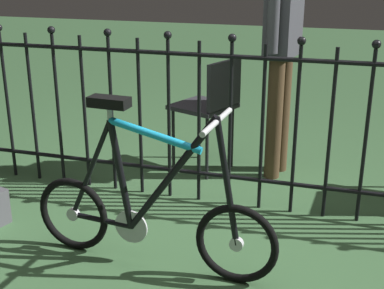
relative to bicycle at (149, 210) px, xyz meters
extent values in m
plane|color=#3A613A|center=(0.23, 0.14, -0.31)|extent=(20.00, 20.00, 0.00)
cylinder|color=black|center=(-1.38, 0.82, 0.21)|extent=(0.02, 0.02, 1.03)
cylinder|color=black|center=(-1.18, 0.82, 0.21)|extent=(0.02, 0.02, 1.03)
cylinder|color=black|center=(-0.98, 0.82, 0.21)|extent=(0.02, 0.02, 1.03)
sphere|color=black|center=(-0.98, 0.82, 0.75)|extent=(0.05, 0.05, 0.05)
cylinder|color=black|center=(-0.78, 0.82, 0.21)|extent=(0.02, 0.02, 1.03)
cylinder|color=black|center=(-0.58, 0.82, 0.21)|extent=(0.02, 0.02, 1.03)
sphere|color=black|center=(-0.58, 0.82, 0.75)|extent=(0.05, 0.05, 0.05)
cylinder|color=black|center=(-0.38, 0.82, 0.21)|extent=(0.02, 0.02, 1.03)
cylinder|color=black|center=(-0.18, 0.82, 0.21)|extent=(0.02, 0.02, 1.03)
sphere|color=black|center=(-0.18, 0.82, 0.75)|extent=(0.05, 0.05, 0.05)
cylinder|color=black|center=(0.01, 0.82, 0.21)|extent=(0.02, 0.02, 1.03)
cylinder|color=black|center=(0.21, 0.82, 0.21)|extent=(0.02, 0.02, 1.03)
sphere|color=black|center=(0.21, 0.82, 0.75)|extent=(0.05, 0.05, 0.05)
cylinder|color=black|center=(0.41, 0.82, 0.21)|extent=(0.02, 0.02, 1.03)
cylinder|color=black|center=(0.61, 0.82, 0.21)|extent=(0.02, 0.02, 1.03)
sphere|color=black|center=(0.61, 0.82, 0.75)|extent=(0.05, 0.05, 0.05)
cylinder|color=black|center=(0.81, 0.82, 0.21)|extent=(0.02, 0.02, 1.03)
cylinder|color=black|center=(1.01, 0.82, 0.21)|extent=(0.02, 0.02, 1.03)
sphere|color=black|center=(1.01, 0.82, 0.75)|extent=(0.05, 0.05, 0.05)
cylinder|color=black|center=(0.23, 0.82, -0.12)|extent=(4.80, 0.03, 0.03)
cylinder|color=black|center=(0.23, 0.82, 0.64)|extent=(4.80, 0.03, 0.03)
torus|color=black|center=(-0.45, 0.02, -0.10)|extent=(0.41, 0.06, 0.41)
cylinder|color=silver|center=(-0.45, 0.02, -0.10)|extent=(0.07, 0.03, 0.07)
torus|color=black|center=(0.45, -0.02, -0.10)|extent=(0.41, 0.06, 0.41)
cylinder|color=silver|center=(0.45, -0.02, -0.10)|extent=(0.07, 0.03, 0.07)
cylinder|color=black|center=(0.12, -0.01, 0.20)|extent=(0.48, 0.06, 0.65)
cylinder|color=#19A5D8|center=(0.04, 0.00, 0.40)|extent=(0.48, 0.06, 0.14)
cylinder|color=black|center=(-0.15, 0.01, 0.17)|extent=(0.13, 0.04, 0.57)
cylinder|color=black|center=(-0.28, 0.01, -0.11)|extent=(0.34, 0.05, 0.04)
cylinder|color=black|center=(-0.32, 0.02, 0.17)|extent=(0.28, 0.04, 0.56)
cylinder|color=black|center=(0.40, -0.02, 0.21)|extent=(0.14, 0.04, 0.63)
cylinder|color=silver|center=(0.35, -0.02, 0.51)|extent=(0.03, 0.03, 0.02)
cylinder|color=silver|center=(0.35, -0.02, 0.50)|extent=(0.05, 0.40, 0.03)
cylinder|color=silver|center=(-0.19, 0.01, 0.48)|extent=(0.03, 0.03, 0.07)
cube|color=black|center=(-0.19, 0.01, 0.54)|extent=(0.20, 0.10, 0.05)
cylinder|color=silver|center=(-0.10, 0.01, -0.11)|extent=(0.18, 0.02, 0.18)
cylinder|color=black|center=(-0.31, 1.27, -0.08)|extent=(0.02, 0.02, 0.46)
cylinder|color=black|center=(-0.20, 1.56, -0.08)|extent=(0.02, 0.02, 0.46)
cylinder|color=black|center=(-0.03, 1.16, -0.08)|extent=(0.02, 0.02, 0.46)
cylinder|color=black|center=(0.08, 1.44, -0.08)|extent=(0.02, 0.02, 0.46)
cube|color=#2D2D33|center=(-0.12, 1.36, 0.17)|extent=(0.50, 0.50, 0.03)
cube|color=#2D2D33|center=(0.06, 1.29, 0.36)|extent=(0.16, 0.35, 0.33)
cylinder|color=#4C3823|center=(0.41, 1.34, 0.12)|extent=(0.11, 0.11, 0.86)
cylinder|color=#4C3823|center=(0.44, 1.49, 0.12)|extent=(0.11, 0.11, 0.86)
cube|color=#3F3F47|center=(0.42, 1.42, 0.86)|extent=(0.23, 0.33, 0.61)
cylinder|color=#3F3F47|center=(0.38, 1.22, 0.89)|extent=(0.08, 0.08, 0.58)
cylinder|color=#3F3F47|center=(0.46, 1.61, 0.89)|extent=(0.08, 0.08, 0.58)
camera|label=1|loc=(0.92, -2.22, 1.19)|focal=49.80mm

